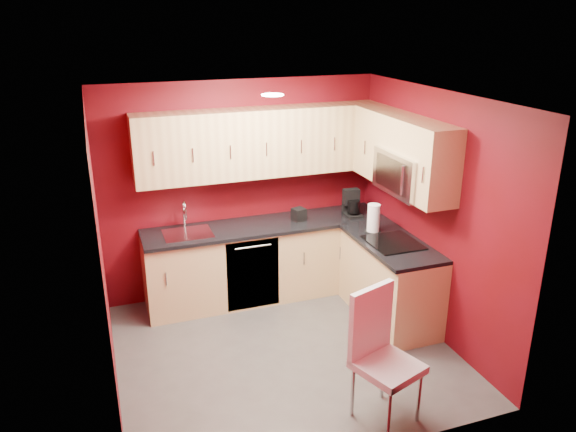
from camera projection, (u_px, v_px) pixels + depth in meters
floor at (284, 351)px, 5.59m from camera, size 3.20×3.20×0.00m
ceiling at (283, 98)px, 4.74m from camera, size 3.20×3.20×0.00m
wall_back at (241, 189)px, 6.49m from camera, size 3.20×0.00×3.20m
wall_front at (356, 312)px, 3.84m from camera, size 3.20×0.00×3.20m
wall_left at (102, 259)px, 4.66m from camera, size 0.00×3.00×3.00m
wall_right at (433, 215)px, 5.67m from camera, size 0.00×3.00×3.00m
base_cabinets_back at (267, 261)px, 6.57m from camera, size 2.80×0.60×0.87m
base_cabinets_right at (390, 281)px, 6.07m from camera, size 0.60×1.30×0.87m
countertop_back at (266, 225)px, 6.40m from camera, size 2.80×0.63×0.04m
countertop_right at (392, 243)px, 5.90m from camera, size 0.63×1.27×0.04m
upper_cabinets_back at (262, 142)px, 6.20m from camera, size 2.80×0.35×0.75m
upper_cabinets_right at (400, 145)px, 5.79m from camera, size 0.35×1.55×0.75m
microwave at (408, 173)px, 5.64m from camera, size 0.42×0.76×0.42m
cooktop at (393, 243)px, 5.86m from camera, size 0.50×0.55×0.01m
sink at (187, 230)px, 6.12m from camera, size 0.52×0.42×0.35m
dishwasher_front at (253, 275)px, 6.23m from camera, size 0.60×0.02×0.82m
downlight at (272, 95)px, 5.01m from camera, size 0.20×0.20×0.01m
coffee_maker at (353, 203)px, 6.59m from camera, size 0.20×0.26×0.31m
napkin_holder at (299, 214)px, 6.47m from camera, size 0.17×0.17×0.15m
paper_towel at (373, 218)px, 6.10m from camera, size 0.24×0.24×0.32m
dining_chair at (388, 360)px, 4.48m from camera, size 0.59×0.60×1.13m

